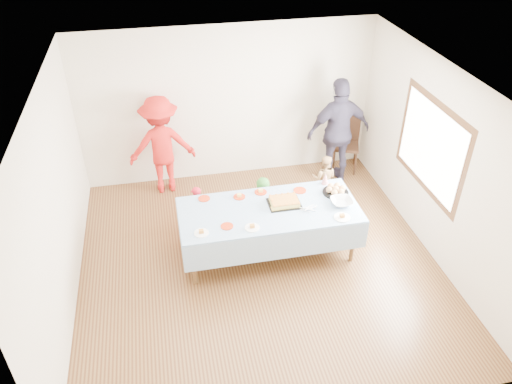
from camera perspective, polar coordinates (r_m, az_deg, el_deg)
ground at (r=7.24m, az=0.32°, el=-7.98°), size 5.00×5.00×0.00m
room_walls at (r=6.20m, az=0.86°, el=4.35°), size 5.04×5.04×2.72m
party_table at (r=6.95m, az=1.51°, el=-2.32°), size 2.50×1.10×0.78m
birthday_cake at (r=7.00m, az=3.25°, el=-1.13°), size 0.46×0.35×0.08m
rolls_tray at (r=7.30m, az=9.09°, el=0.21°), size 0.38×0.38×0.11m
punch_bowl at (r=7.09m, az=9.77°, el=-1.14°), size 0.31×0.31×0.08m
party_hat at (r=7.47m, az=7.92°, el=1.54°), size 0.11×0.11×0.18m
fork_pile at (r=6.91m, az=6.08°, el=-1.85°), size 0.24×0.18×0.07m
plate_red_far_a at (r=7.15m, az=-5.96°, el=-0.74°), size 0.17×0.17×0.01m
plate_red_far_b at (r=7.15m, az=-1.92°, el=-0.55°), size 0.17×0.17×0.01m
plate_red_far_c at (r=7.25m, az=0.53°, el=-0.01°), size 0.18×0.18×0.01m
plate_red_far_d at (r=7.31m, az=5.03°, el=0.19°), size 0.19×0.19×0.01m
plate_red_near at (r=6.61m, az=-3.34°, el=-3.92°), size 0.17×0.17×0.01m
plate_white_left at (r=6.52m, az=-6.25°, el=-4.68°), size 0.19×0.19×0.01m
plate_white_mid at (r=6.57m, az=-0.43°, el=-4.09°), size 0.20×0.20×0.01m
plate_white_right at (r=6.85m, az=9.80°, el=-2.87°), size 0.22×0.22×0.01m
dining_chair at (r=9.25m, az=10.30°, el=6.03°), size 0.58×0.58×1.04m
toddler_left at (r=7.60m, az=-6.77°, el=-1.99°), size 0.34×0.28×0.81m
toddler_mid at (r=7.71m, az=0.80°, el=-1.06°), size 0.44×0.33×0.82m
toddler_right at (r=8.31m, az=7.76°, el=1.54°), size 0.50×0.45×0.84m
adult_left at (r=8.45m, az=-10.73°, el=5.27°), size 1.14×0.70×1.71m
adult_right at (r=8.64m, az=9.40°, el=6.81°), size 1.14×0.54×1.90m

